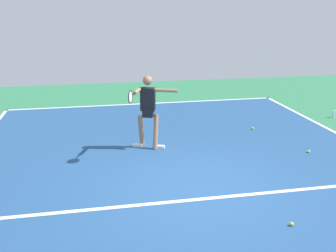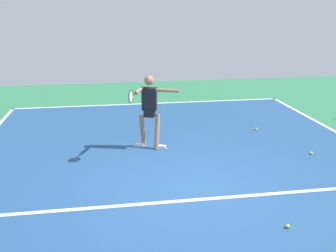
{
  "view_description": "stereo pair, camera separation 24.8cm",
  "coord_description": "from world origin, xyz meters",
  "px_view_note": "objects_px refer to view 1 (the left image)",
  "views": [
    {
      "loc": [
        1.74,
        6.41,
        3.32
      ],
      "look_at": [
        0.26,
        -1.16,
        0.9
      ],
      "focal_mm": 40.63,
      "sensor_mm": 36.0,
      "label": 1
    },
    {
      "loc": [
        1.49,
        6.45,
        3.32
      ],
      "look_at": [
        0.26,
        -1.16,
        0.9
      ],
      "focal_mm": 40.63,
      "sensor_mm": 36.0,
      "label": 2
    }
  ],
  "objects_px": {
    "tennis_ball_far_corner": "(309,151)",
    "water_bottle": "(334,114)",
    "tennis_ball_near_player": "(292,224)",
    "tennis_ball_near_service_line": "(253,128)",
    "tennis_player": "(148,107)"
  },
  "relations": [
    {
      "from": "tennis_ball_far_corner",
      "to": "water_bottle",
      "type": "distance_m",
      "value": 3.56
    },
    {
      "from": "tennis_ball_near_player",
      "to": "water_bottle",
      "type": "xyz_separation_m",
      "value": [
        -4.38,
        -5.48,
        0.08
      ]
    },
    {
      "from": "tennis_ball_far_corner",
      "to": "water_bottle",
      "type": "height_order",
      "value": "water_bottle"
    },
    {
      "from": "tennis_ball_near_service_line",
      "to": "water_bottle",
      "type": "height_order",
      "value": "water_bottle"
    },
    {
      "from": "tennis_ball_far_corner",
      "to": "tennis_ball_near_player",
      "type": "bearing_deg",
      "value": 55.3
    },
    {
      "from": "tennis_ball_near_player",
      "to": "tennis_ball_far_corner",
      "type": "relative_size",
      "value": 1.0
    },
    {
      "from": "tennis_ball_near_player",
      "to": "tennis_ball_near_service_line",
      "type": "distance_m",
      "value": 5.0
    },
    {
      "from": "tennis_player",
      "to": "tennis_ball_near_service_line",
      "type": "height_order",
      "value": "tennis_player"
    },
    {
      "from": "tennis_ball_near_service_line",
      "to": "tennis_ball_far_corner",
      "type": "distance_m",
      "value": 2.04
    },
    {
      "from": "tennis_ball_far_corner",
      "to": "water_bottle",
      "type": "xyz_separation_m",
      "value": [
        -2.4,
        -2.63,
        0.08
      ]
    },
    {
      "from": "tennis_ball_near_player",
      "to": "water_bottle",
      "type": "height_order",
      "value": "water_bottle"
    },
    {
      "from": "tennis_ball_near_player",
      "to": "tennis_player",
      "type": "bearing_deg",
      "value": -66.03
    },
    {
      "from": "tennis_ball_near_player",
      "to": "water_bottle",
      "type": "relative_size",
      "value": 0.3
    },
    {
      "from": "water_bottle",
      "to": "tennis_ball_far_corner",
      "type": "bearing_deg",
      "value": 47.56
    },
    {
      "from": "tennis_ball_near_service_line",
      "to": "tennis_player",
      "type": "bearing_deg",
      "value": 16.32
    }
  ]
}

